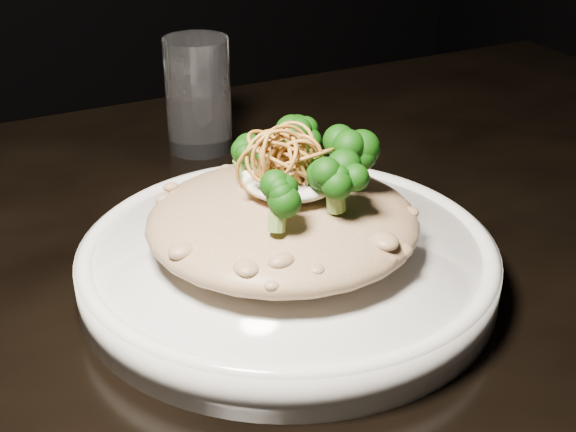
% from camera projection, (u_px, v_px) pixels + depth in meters
% --- Properties ---
extents(table, '(1.10, 0.80, 0.75)m').
position_uv_depth(table, '(335.00, 333.00, 0.67)').
color(table, black).
rests_on(table, ground).
extents(plate, '(0.30, 0.30, 0.03)m').
position_uv_depth(plate, '(288.00, 265.00, 0.57)').
color(plate, silver).
rests_on(plate, table).
extents(risotto, '(0.19, 0.19, 0.04)m').
position_uv_depth(risotto, '(283.00, 221.00, 0.56)').
color(risotto, brown).
rests_on(risotto, plate).
extents(broccoli, '(0.14, 0.14, 0.05)m').
position_uv_depth(broccoli, '(296.00, 160.00, 0.53)').
color(broccoli, black).
rests_on(broccoli, risotto).
extents(cheese, '(0.07, 0.07, 0.02)m').
position_uv_depth(cheese, '(291.00, 179.00, 0.55)').
color(cheese, white).
rests_on(cheese, risotto).
extents(shallots, '(0.05, 0.05, 0.03)m').
position_uv_depth(shallots, '(285.00, 149.00, 0.53)').
color(shallots, brown).
rests_on(shallots, cheese).
extents(drinking_glass, '(0.07, 0.07, 0.11)m').
position_uv_depth(drinking_glass, '(198.00, 95.00, 0.78)').
color(drinking_glass, white).
rests_on(drinking_glass, table).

